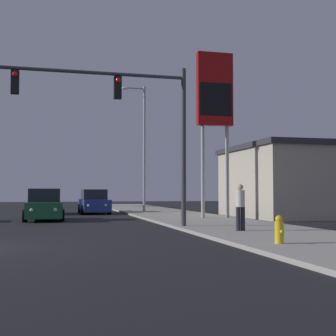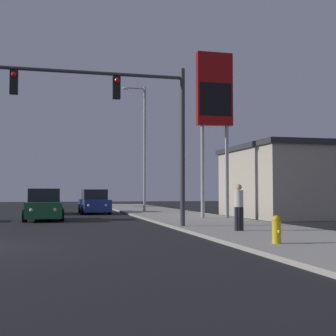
% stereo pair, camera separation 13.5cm
% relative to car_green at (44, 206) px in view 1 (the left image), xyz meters
% --- Properties ---
extents(sidewalk_right, '(5.00, 60.00, 0.12)m').
position_rel_car_green_xyz_m(sidewalk_right, '(7.76, -2.22, -0.70)').
color(sidewalk_right, '#9E998E').
rests_on(sidewalk_right, ground).
extents(building_gas_station, '(10.30, 8.30, 4.30)m').
position_rel_car_green_xyz_m(building_gas_station, '(16.26, -0.05, 1.40)').
color(building_gas_station, '#B2A893').
rests_on(building_gas_station, ground).
extents(car_green, '(2.04, 4.31, 1.68)m').
position_rel_car_green_xyz_m(car_green, '(0.00, 0.00, 0.00)').
color(car_green, '#195933').
rests_on(car_green, ground).
extents(car_blue, '(2.04, 4.34, 1.68)m').
position_rel_car_green_xyz_m(car_blue, '(3.24, 7.04, 0.00)').
color(car_blue, navy).
rests_on(car_blue, ground).
extents(car_silver, '(2.04, 4.33, 1.68)m').
position_rel_car_green_xyz_m(car_silver, '(-0.02, 7.31, 0.00)').
color(car_silver, '#B7B7BC').
rests_on(car_silver, ground).
extents(traffic_light_mast, '(7.92, 0.36, 6.50)m').
position_rel_car_green_xyz_m(traffic_light_mast, '(3.33, -7.30, 4.00)').
color(traffic_light_mast, '#38383D').
rests_on(traffic_light_mast, sidewalk_right).
extents(street_lamp, '(1.74, 0.24, 9.00)m').
position_rel_car_green_xyz_m(street_lamp, '(6.68, 7.18, 4.36)').
color(street_lamp, '#99999E').
rests_on(street_lamp, sidewalk_right).
extents(gas_station_sign, '(2.00, 0.42, 9.00)m').
position_rel_car_green_xyz_m(gas_station_sign, '(8.96, -1.82, 5.86)').
color(gas_station_sign, '#99999E').
rests_on(gas_station_sign, sidewalk_right).
extents(fire_hydrant, '(0.24, 0.34, 0.76)m').
position_rel_car_green_xyz_m(fire_hydrant, '(6.36, -14.14, -0.27)').
color(fire_hydrant, gold).
rests_on(fire_hydrant, sidewalk_right).
extents(pedestrian_on_sidewalk, '(0.34, 0.32, 1.67)m').
position_rel_car_green_xyz_m(pedestrian_on_sidewalk, '(6.97, -10.03, 0.27)').
color(pedestrian_on_sidewalk, '#23232D').
rests_on(pedestrian_on_sidewalk, sidewalk_right).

